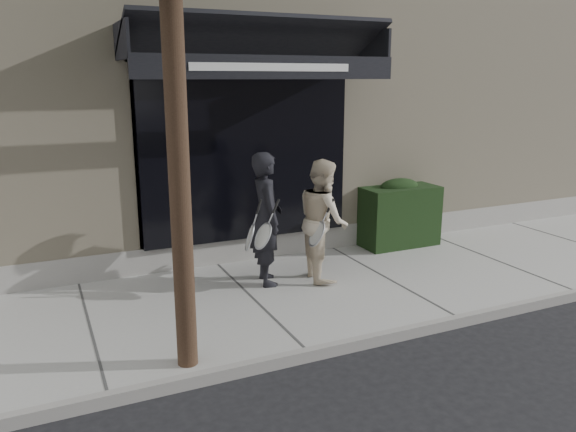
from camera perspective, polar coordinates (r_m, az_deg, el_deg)
name	(u,v)px	position (r m, az deg, el deg)	size (l,w,h in m)	color
ground	(384,284)	(8.22, 9.68, -6.83)	(80.00, 80.00, 0.00)	black
sidewalk	(384,280)	(8.20, 9.70, -6.44)	(20.00, 3.00, 0.12)	#9B9B96
curb	(458,321)	(7.07, 16.85, -10.17)	(20.00, 0.10, 0.14)	gray
building_facade	(255,85)	(12.10, -3.39, 13.18)	(14.30, 8.04, 5.64)	beige
hedge	(398,213)	(9.62, 11.11, 0.26)	(1.30, 0.70, 1.14)	black
pedestrian_front	(266,219)	(7.58, -2.22, -0.30)	(0.71, 0.88, 1.81)	black
pedestrian_back	(323,220)	(7.79, 3.58, -0.37)	(0.78, 0.93, 1.69)	beige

